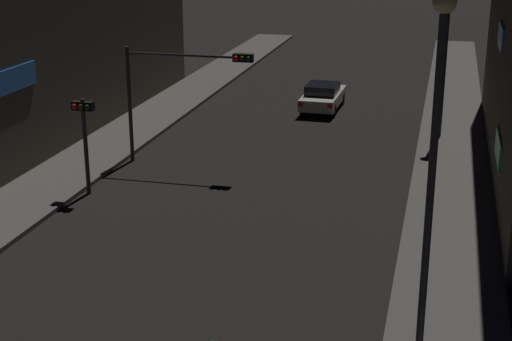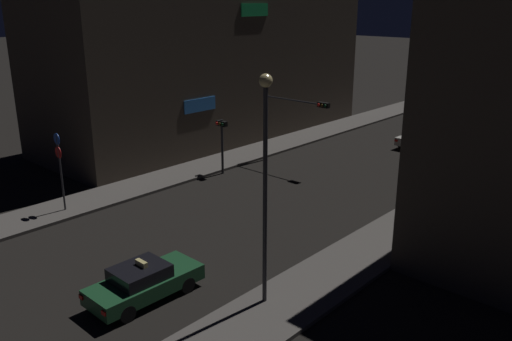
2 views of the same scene
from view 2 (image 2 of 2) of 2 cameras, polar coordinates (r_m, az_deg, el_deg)
The scene contains 9 objects.
sidewalk_left at distance 41.37m, azimuth 2.27°, elevation 2.73°, with size 3.01×64.67×0.17m, color #5B5651.
sidewalk_right at distance 34.21m, azimuth 21.62°, elevation -1.82°, with size 3.01×64.67×0.17m, color #5B5651.
taxi at distance 20.88m, azimuth -11.90°, elevation -11.55°, with size 1.88×4.48×1.62m.
far_car at distance 43.10m, azimuth 17.04°, elevation 3.46°, with size 1.89×4.49×1.42m.
traffic_light_overhead at distance 35.58m, azimuth 3.64°, elevation 5.98°, with size 5.32×0.42×4.81m.
traffic_light_left_kerb at distance 34.19m, azimuth -3.69°, elevation 3.80°, with size 0.80×0.42×3.59m.
sign_pole_left at distance 29.44m, azimuth -20.24°, elevation 0.67°, with size 0.62×0.10×4.18m.
street_lamp_near_block at distance 18.21m, azimuth 1.00°, elevation 0.72°, with size 0.46×0.46×8.39m.
street_lamp_far_block at distance 36.01m, azimuth 23.48°, elevation 7.53°, with size 0.52×0.52×7.50m.
Camera 2 is at (18.26, -0.27, 10.84)m, focal length 37.40 mm.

